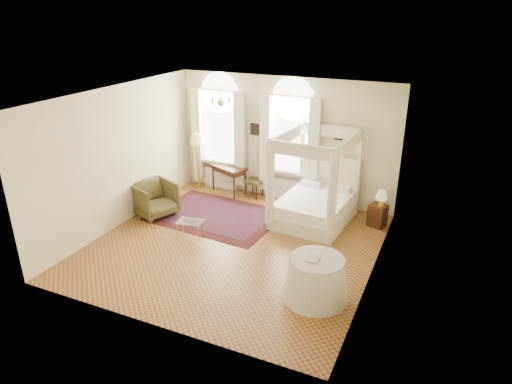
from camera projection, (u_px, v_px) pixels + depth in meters
ground at (235, 245)px, 10.16m from camera, size 6.00×6.00×0.00m
room_walls at (233, 161)px, 9.40m from camera, size 6.00×6.00×6.00m
window_left at (219, 139)px, 12.73m from camera, size 1.62×0.27×3.29m
window_right at (290, 148)px, 11.94m from camera, size 1.62×0.27×3.29m
chandelier at (221, 102)px, 10.40m from camera, size 0.51×0.45×0.50m
wall_pictures at (287, 131)px, 11.91m from camera, size 2.54×0.03×0.39m
canopy_bed at (314, 202)px, 11.09m from camera, size 1.82×2.17×2.21m
nightstand at (377, 215)px, 10.94m from camera, size 0.47×0.45×0.55m
nightstand_lamp at (382, 196)px, 10.65m from camera, size 0.28×0.28×0.41m
writing_desk at (229, 170)px, 12.76m from camera, size 1.17×0.90×0.78m
laptop at (233, 165)px, 12.77m from camera, size 0.34×0.24×0.02m
stool at (255, 183)px, 12.55m from camera, size 0.49×0.49×0.50m
armchair at (155, 199)px, 11.47m from camera, size 1.23×1.21×0.86m
coffee_table at (190, 223)px, 10.36m from camera, size 0.65×0.51×0.40m
floor_lamp at (197, 141)px, 12.84m from camera, size 0.42×0.42×1.63m
oriental_rug at (216, 215)px, 11.56m from camera, size 3.29×2.47×0.01m
side_table at (316, 279)px, 8.18m from camera, size 1.20×1.20×0.82m
book at (307, 257)px, 8.03m from camera, size 0.22×0.29×0.03m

